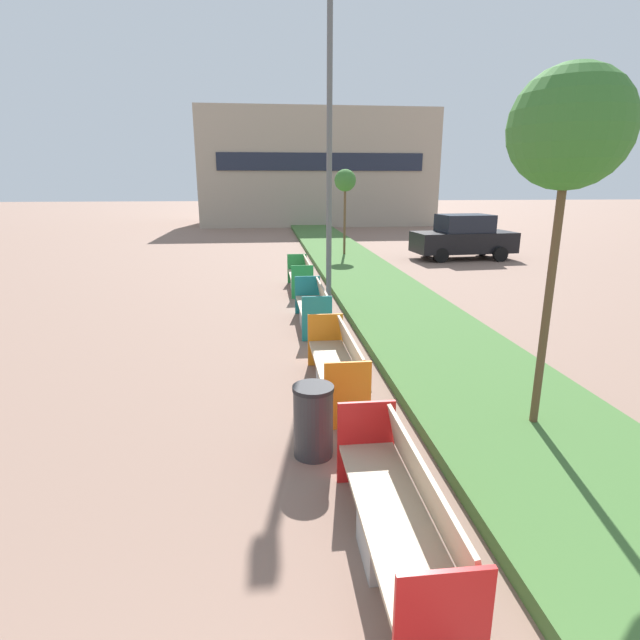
# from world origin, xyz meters

# --- Properties ---
(planter_grass_strip) EXTENTS (2.80, 120.00, 0.18)m
(planter_grass_strip) POSITION_xyz_m (3.20, 12.00, 0.09)
(planter_grass_strip) COLOR #426B33
(planter_grass_strip) RESTS_ON ground
(building_backdrop) EXTENTS (17.26, 8.77, 8.24)m
(building_backdrop) POSITION_xyz_m (4.00, 40.95, 4.12)
(building_backdrop) COLOR tan
(building_backdrop) RESTS_ON ground
(bench_red_frame) EXTENTS (0.65, 2.41, 0.94)m
(bench_red_frame) POSITION_xyz_m (0.94, 3.86, 0.38)
(bench_red_frame) COLOR #9E9B96
(bench_red_frame) RESTS_ON ground
(bench_orange_frame) EXTENTS (0.65, 2.46, 0.94)m
(bench_orange_frame) POSITION_xyz_m (0.94, 7.46, 0.38)
(bench_orange_frame) COLOR #9E9B96
(bench_orange_frame) RESTS_ON ground
(bench_teal_frame) EXTENTS (0.65, 2.29, 0.94)m
(bench_teal_frame) POSITION_xyz_m (0.94, 11.21, 0.37)
(bench_teal_frame) COLOR #9E9B96
(bench_teal_frame) RESTS_ON ground
(bench_green_frame) EXTENTS (0.65, 2.31, 0.94)m
(bench_green_frame) POSITION_xyz_m (0.94, 15.12, 0.37)
(bench_green_frame) COLOR #9E9B96
(bench_green_frame) RESTS_ON ground
(litter_bin) EXTENTS (0.49, 0.49, 0.88)m
(litter_bin) POSITION_xyz_m (0.39, 5.65, 0.44)
(litter_bin) COLOR #2D2D30
(litter_bin) RESTS_ON ground
(street_lamp_post) EXTENTS (0.24, 0.44, 8.60)m
(street_lamp_post) POSITION_xyz_m (1.55, 13.28, 4.69)
(street_lamp_post) COLOR #56595B
(street_lamp_post) RESTS_ON ground
(sapling_tree_near) EXTENTS (1.36, 1.36, 4.42)m
(sapling_tree_near) POSITION_xyz_m (3.28, 5.86, 3.72)
(sapling_tree_near) COLOR brown
(sapling_tree_near) RESTS_ON ground
(sapling_tree_far) EXTENTS (0.90, 0.90, 3.69)m
(sapling_tree_far) POSITION_xyz_m (3.28, 21.51, 3.17)
(sapling_tree_far) COLOR brown
(sapling_tree_far) RESTS_ON ground
(parked_car_distant) EXTENTS (4.32, 2.08, 1.86)m
(parked_car_distant) POSITION_xyz_m (8.25, 20.73, 0.91)
(parked_car_distant) COLOR black
(parked_car_distant) RESTS_ON ground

